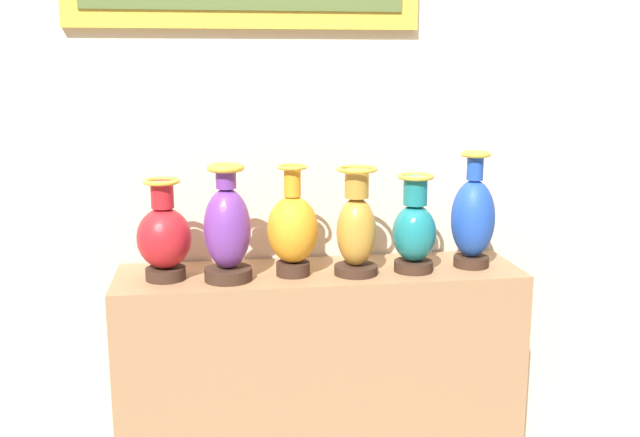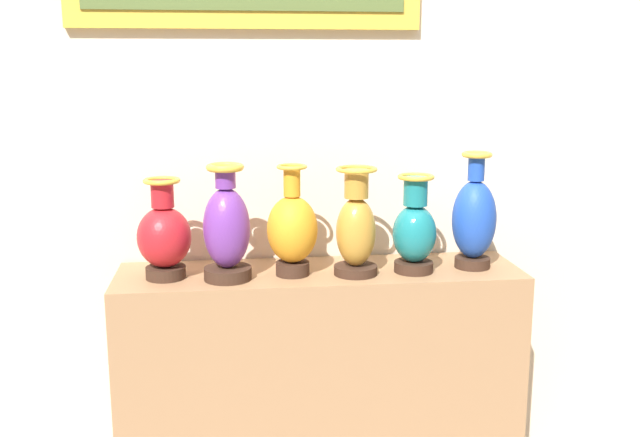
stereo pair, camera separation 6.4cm
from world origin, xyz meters
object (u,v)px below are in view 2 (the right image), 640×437
(vase_ochre, at_px, (356,228))
(vase_violet, at_px, (227,230))
(vase_teal, at_px, (415,230))
(vase_sapphire, at_px, (474,219))
(vase_amber, at_px, (292,229))
(vase_crimson, at_px, (164,236))

(vase_ochre, bearing_deg, vase_violet, -179.04)
(vase_teal, relative_size, vase_sapphire, 0.83)
(vase_ochre, relative_size, vase_teal, 1.09)
(vase_teal, bearing_deg, vase_violet, -178.74)
(vase_amber, relative_size, vase_sapphire, 0.92)
(vase_teal, xyz_separation_m, vase_sapphire, (0.22, 0.03, 0.03))
(vase_crimson, bearing_deg, vase_violet, -11.08)
(vase_amber, xyz_separation_m, vase_teal, (0.42, -0.01, -0.01))
(vase_amber, distance_m, vase_teal, 0.42)
(vase_crimson, xyz_separation_m, vase_amber, (0.43, -0.01, 0.01))
(vase_ochre, height_order, vase_teal, vase_ochre)
(vase_amber, height_order, vase_ochre, vase_amber)
(vase_amber, xyz_separation_m, vase_sapphire, (0.64, 0.02, 0.02))
(vase_crimson, xyz_separation_m, vase_teal, (0.84, -0.03, 0.00))
(vase_violet, xyz_separation_m, vase_teal, (0.64, 0.01, -0.02))
(vase_violet, xyz_separation_m, vase_sapphire, (0.86, 0.04, 0.00))
(vase_violet, distance_m, vase_amber, 0.22)
(vase_teal, height_order, vase_sapphire, vase_sapphire)
(vase_crimson, distance_m, vase_teal, 0.85)
(vase_violet, bearing_deg, vase_teal, 1.26)
(vase_crimson, height_order, vase_amber, vase_amber)
(vase_ochre, relative_size, vase_sapphire, 0.90)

